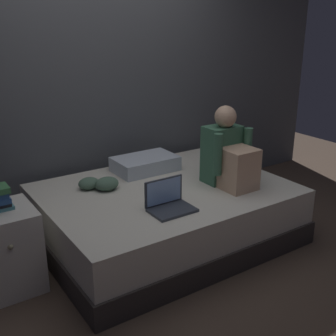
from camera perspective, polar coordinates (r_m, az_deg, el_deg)
name	(u,v)px	position (r m, az deg, el deg)	size (l,w,h in m)	color
ground_plane	(165,261)	(3.40, -0.39, -12.36)	(8.00, 8.00, 0.00)	#47382D
wall_back	(91,70)	(3.97, -10.25, 12.75)	(5.60, 0.10, 2.70)	#4C4F54
bed	(165,214)	(3.61, -0.37, -6.16)	(2.00, 1.50, 0.47)	#332D2B
nightstand	(4,250)	(3.17, -21.09, -10.21)	(0.44, 0.46, 0.59)	beige
person_sitting	(229,156)	(3.54, 8.11, 1.67)	(0.39, 0.44, 0.66)	#38664C
laptop	(169,202)	(3.10, 0.10, -4.63)	(0.32, 0.23, 0.22)	#333842
pillow	(145,164)	(3.88, -3.07, 0.58)	(0.56, 0.36, 0.13)	silver
clothes_pile	(100,184)	(3.50, -9.06, -2.11)	(0.30, 0.26, 0.11)	#4C6B56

